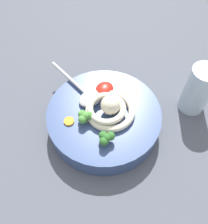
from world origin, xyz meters
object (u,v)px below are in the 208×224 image
at_px(noodle_pile, 109,109).
at_px(drinking_glass, 198,90).
at_px(soup_spoon, 87,94).
at_px(soup_bowl, 104,118).

height_order(noodle_pile, drinking_glass, drinking_glass).
bearing_deg(noodle_pile, soup_spoon, -92.54).
height_order(soup_bowl, soup_spoon, soup_spoon).
xyz_separation_m(noodle_pile, soup_spoon, (-0.00, -0.07, -0.01)).
relative_size(soup_bowl, soup_spoon, 1.46).
height_order(noodle_pile, soup_spoon, noodle_pile).
bearing_deg(noodle_pile, drinking_glass, 144.61).
height_order(soup_bowl, noodle_pile, noodle_pile).
bearing_deg(soup_spoon, noodle_pile, -173.60).
bearing_deg(drinking_glass, soup_bowl, -36.53).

